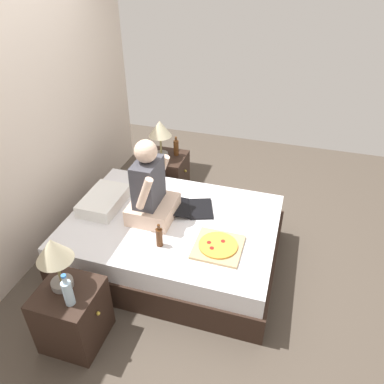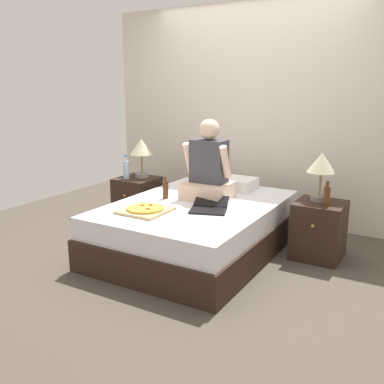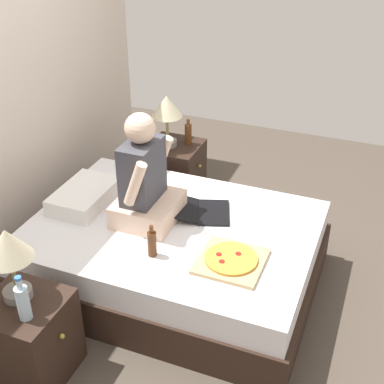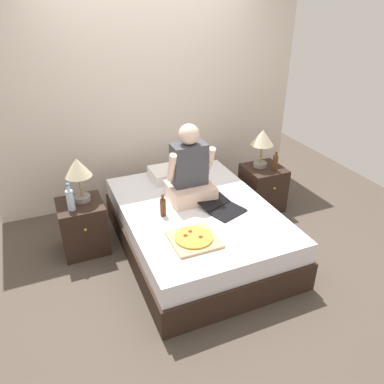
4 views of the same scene
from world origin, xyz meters
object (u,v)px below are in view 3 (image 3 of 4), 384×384
Objects in this scene: water_bottle at (23,302)px; nightstand_right at (175,172)px; bed at (173,254)px; lamp_on_right_nightstand at (167,110)px; lamp_on_left_nightstand at (8,249)px; beer_bottle at (188,133)px; pizza_box at (231,260)px; beer_bottle_on_bed at (152,243)px; nightstand_left at (29,338)px; person_seated at (145,182)px; laptop at (204,211)px.

water_bottle is 2.23m from nightstand_right.
nightstand_right is (1.06, 0.44, 0.03)m from bed.
lamp_on_right_nightstand is (2.17, 0.14, 0.22)m from water_bottle.
lamp_on_left_nightstand reaches higher than beer_bottle.
lamp_on_right_nightstand is 1.12× the size of pizza_box.
pizza_box is 0.50m from beer_bottle_on_bed.
bed is 4.37× the size of lamp_on_left_nightstand.
pizza_box reaches higher than bed.
person_seated is (1.07, -0.24, 0.51)m from nightstand_left.
pizza_box is at bearing -43.47° from water_bottle.
bed is at bearing -17.11° from water_bottle.
beer_bottle reaches higher than nightstand_right.
pizza_box is at bearing -51.91° from lamp_on_left_nightstand.
lamp_on_left_nightstand is 1.63× the size of water_bottle.
nightstand_left is 2.22m from beer_bottle.
beer_bottle_on_bed is at bearing 166.60° from laptop.
water_bottle is at bearing -130.60° from lamp_on_left_nightstand.
beer_bottle is 1.05m from laptop.
person_seated is 0.48m from laptop.
beer_bottle_on_bed is (0.71, -0.45, 0.31)m from nightstand_left.
water_bottle is at bearing -177.66° from nightstand_right.
lamp_on_right_nightstand is at bearing 1.37° from nightstand_left.
beer_bottle is at bearing 31.38° from pizza_box.
nightstand_left is 1.21m from person_seated.
beer_bottle_on_bed is at bearing -159.94° from lamp_on_right_nightstand.
nightstand_left is 2.17m from lamp_on_right_nightstand.
bed is 8.95× the size of beer_bottle_on_bed.
laptop is 1.23× the size of pizza_box.
nightstand_right is 2.43× the size of beer_bottle_on_bed.
pizza_box is (-0.25, -0.70, -0.27)m from person_seated.
beer_bottle_on_bed is (0.67, -0.50, -0.28)m from lamp_on_left_nightstand.
person_seated reaches higher than lamp_on_left_nightstand.
person_seated is at bearing -164.14° from lamp_on_right_nightstand.
beer_bottle is at bearing -56.31° from lamp_on_right_nightstand.
person_seated is 1.57× the size of laptop.
water_bottle reaches higher than pizza_box.
nightstand_left is 2.33× the size of beer_bottle.
beer_bottle_on_bed reaches higher than laptop.
nightstand_right is 0.38m from beer_bottle.
person_seated is 1.94× the size of pizza_box.
person_seated is at bearing -172.90° from beer_bottle.
lamp_on_left_nightstand is at bearing 49.40° from water_bottle.
laptop is (0.21, -0.15, 0.27)m from bed.
lamp_on_left_nightstand is 1.00× the size of lamp_on_right_nightstand.
lamp_on_left_nightstand is 0.84× the size of nightstand_right.
nightstand_right is at bearing 35.73° from pizza_box.
water_bottle is at bearing 155.18° from beer_bottle_on_bed.
pizza_box is at bearing -148.62° from beer_bottle.
lamp_on_left_nightstand is at bearing 154.28° from bed.
lamp_on_left_nightstand is 1.07m from person_seated.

